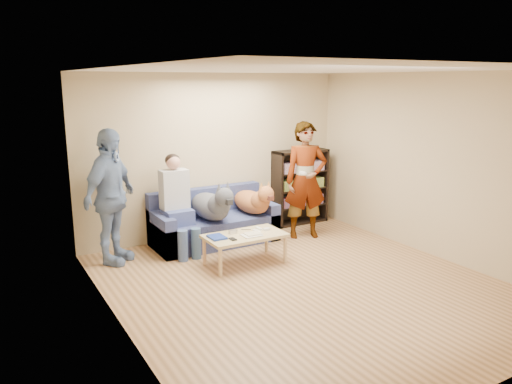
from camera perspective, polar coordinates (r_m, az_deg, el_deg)
ground at (r=6.32m, az=5.57°, el=-10.51°), size 5.00×5.00×0.00m
ceiling at (r=5.82m, az=6.13°, el=13.75°), size 5.00×5.00×0.00m
wall_back at (r=8.06m, az=-4.67°, el=4.18°), size 4.50×0.00×4.50m
wall_front at (r=4.24m, az=26.12°, el=-4.86°), size 4.50×0.00×4.50m
wall_left at (r=4.99m, az=-15.61°, el=-1.54°), size 0.00×5.00×5.00m
wall_right at (r=7.47m, az=19.98°, el=2.78°), size 0.00×5.00×5.00m
blanket at (r=7.98m, az=0.79°, el=-1.82°), size 0.36×0.30×0.12m
person_standing_right at (r=7.95m, az=5.70°, el=1.33°), size 0.79×0.65×1.86m
person_standing_left at (r=7.04m, az=-16.31°, el=-0.56°), size 1.11×1.08×1.87m
held_controller at (r=7.65m, az=5.39°, el=2.20°), size 0.04×0.13×0.03m
notebook_blue at (r=6.71m, az=-4.49°, el=-5.16°), size 0.20×0.26×0.03m
papers at (r=6.79m, az=-0.50°, el=-4.97°), size 0.26×0.20×0.02m
magazine at (r=6.81m, az=-0.37°, el=-4.77°), size 0.22×0.17×0.01m
camera_silver at (r=6.89m, az=-2.65°, el=-4.56°), size 0.11×0.06×0.05m
controller_a at (r=7.06m, az=0.31°, el=-4.20°), size 0.04×0.13×0.03m
controller_b at (r=7.03m, az=1.21°, el=-4.27°), size 0.09×0.06×0.03m
headphone_cup_a at (r=6.92m, az=0.25°, el=-4.58°), size 0.07×0.07×0.02m
headphone_cup_b at (r=6.99m, az=-0.09°, el=-4.42°), size 0.07×0.07×0.02m
pen_orange at (r=6.71m, az=-0.77°, el=-5.22°), size 0.13×0.06×0.01m
pen_black at (r=7.05m, az=-1.14°, el=-4.31°), size 0.13×0.08×0.01m
wallet at (r=6.63m, az=-2.68°, el=-5.40°), size 0.07×0.12×0.02m
sofa at (r=7.82m, az=-4.90°, el=-3.75°), size 1.90×0.85×0.82m
person_seated at (r=7.34m, az=-9.00°, el=-0.97°), size 0.40×0.73×1.47m
dog_gray at (r=7.48m, az=-4.98°, el=-1.52°), size 0.45×1.27×0.65m
dog_tan at (r=7.82m, az=-0.25°, el=-1.03°), size 0.40×1.16×0.58m
coffee_table at (r=6.86m, az=-1.28°, el=-5.24°), size 1.10×0.60×0.42m
bookshelf at (r=8.80m, az=5.03°, el=0.79°), size 1.00×0.34×1.30m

